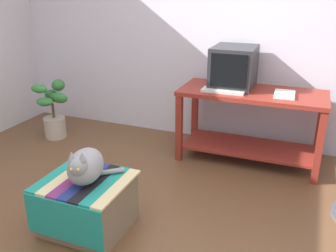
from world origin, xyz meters
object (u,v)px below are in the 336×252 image
Objects in this scene: ottoman_with_blanket at (87,204)px; desk at (251,114)px; cat at (85,166)px; potted_plant at (53,112)px; book at (285,94)px; keyboard at (223,91)px; tv_monitor at (234,67)px.

desk is at bearing 60.64° from ottoman_with_blanket.
potted_plant is (-1.32, 1.30, -0.20)m from cat.
ottoman_with_blanket is (-1.16, -1.50, -0.53)m from book.
potted_plant is (-1.91, -0.12, -0.42)m from keyboard.
book is (0.51, -0.14, -0.18)m from tv_monitor.
keyboard is 1.51× the size of book.
keyboard reaches higher than ottoman_with_blanket.
desk reaches higher than ottoman_with_blanket.
potted_plant reaches higher than ottoman_with_blanket.
tv_monitor is 0.56m from book.
book reaches higher than desk.
desk is at bearing 27.70° from keyboard.
cat is (-1.14, -1.51, -0.22)m from book.
potted_plant is at bearing 121.04° from cat.
desk is 2.18m from potted_plant.
desk is 3.42× the size of keyboard.
book is 2.50m from potted_plant.
cat is (0.02, -0.01, 0.31)m from ottoman_with_blanket.
keyboard is (-0.03, -0.23, -0.18)m from tv_monitor.
keyboard is at bearing -173.22° from book.
keyboard reaches higher than potted_plant.
cat reaches higher than ottoman_with_blanket.
tv_monitor is at bearing 54.86° from cat.
desk is 1.79m from ottoman_with_blanket.
potted_plant is at bearing 135.13° from ottoman_with_blanket.
keyboard is at bearing 66.27° from ottoman_with_blanket.
tv_monitor is 1.90m from ottoman_with_blanket.
book is 0.45× the size of ottoman_with_blanket.
keyboard reaches higher than cat.
cat is 0.63× the size of potted_plant.
desk is at bearing 6.65° from potted_plant.
ottoman_with_blanket is at bearing -130.86° from book.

